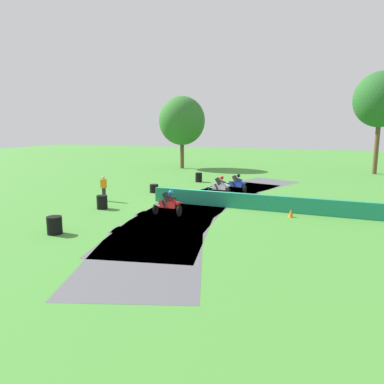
% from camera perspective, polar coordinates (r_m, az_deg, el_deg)
% --- Properties ---
extents(ground_plane, '(120.00, 120.00, 0.00)m').
position_cam_1_polar(ground_plane, '(22.57, 0.60, -1.95)').
color(ground_plane, '#428433').
extents(track_asphalt, '(7.85, 26.90, 0.01)m').
position_cam_1_polar(track_asphalt, '(22.31, 2.37, -2.09)').
color(track_asphalt, '#515156').
rests_on(track_asphalt, ground).
extents(safety_barrier, '(15.70, 1.00, 0.90)m').
position_cam_1_polar(safety_barrier, '(21.15, 13.55, -1.82)').
color(safety_barrier, '#1E8466').
rests_on(safety_barrier, ground).
extents(motorcycle_lead_blue, '(1.71, 0.92, 1.43)m').
position_cam_1_polar(motorcycle_lead_blue, '(26.75, 7.05, 1.32)').
color(motorcycle_lead_blue, black).
rests_on(motorcycle_lead_blue, ground).
extents(motorcycle_chase_white, '(1.70, 0.79, 1.42)m').
position_cam_1_polar(motorcycle_chase_white, '(25.45, 4.47, 0.92)').
color(motorcycle_chase_white, black).
rests_on(motorcycle_chase_white, ground).
extents(motorcycle_trailing_red, '(1.68, 0.74, 1.43)m').
position_cam_1_polar(motorcycle_trailing_red, '(19.77, -3.62, -1.78)').
color(motorcycle_trailing_red, black).
rests_on(motorcycle_trailing_red, ground).
extents(tire_stack_near, '(0.58, 0.58, 0.80)m').
position_cam_1_polar(tire_stack_near, '(31.69, 1.06, 2.31)').
color(tire_stack_near, black).
rests_on(tire_stack_near, ground).
extents(tire_stack_mid_a, '(0.63, 0.63, 0.60)m').
position_cam_1_polar(tire_stack_mid_a, '(26.73, -5.96, 0.56)').
color(tire_stack_mid_a, black).
rests_on(tire_stack_mid_a, ground).
extents(tire_stack_mid_b, '(0.62, 0.62, 0.80)m').
position_cam_1_polar(tire_stack_mid_b, '(21.93, -13.91, -1.55)').
color(tire_stack_mid_b, black).
rests_on(tire_stack_mid_b, ground).
extents(tire_stack_far, '(0.67, 0.67, 0.80)m').
position_cam_1_polar(tire_stack_far, '(17.49, -20.73, -4.88)').
color(tire_stack_far, black).
rests_on(tire_stack_far, ground).
extents(track_marshal, '(0.34, 0.24, 1.63)m').
position_cam_1_polar(track_marshal, '(24.13, -13.66, 0.53)').
color(track_marshal, '#232328').
rests_on(track_marshal, ground).
extents(traffic_cone, '(0.28, 0.28, 0.44)m').
position_cam_1_polar(traffic_cone, '(20.06, 15.22, -3.22)').
color(traffic_cone, orange).
rests_on(traffic_cone, ground).
extents(tree_far_left, '(5.17, 5.17, 10.11)m').
position_cam_1_polar(tree_far_left, '(41.38, 27.46, 12.71)').
color(tree_far_left, brown).
rests_on(tree_far_left, ground).
extents(tree_far_right, '(5.22, 5.22, 8.15)m').
position_cam_1_polar(tree_far_right, '(42.02, -1.59, 11.08)').
color(tree_far_right, brown).
rests_on(tree_far_right, ground).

